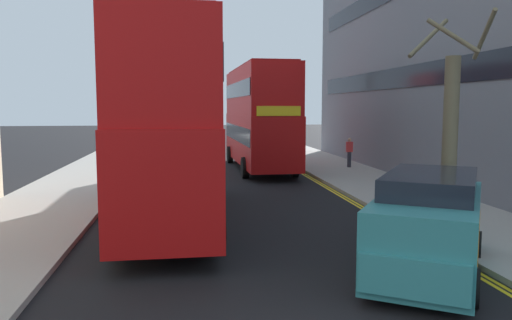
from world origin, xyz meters
The scene contains 11 objects.
sidewalk_right centered at (6.50, 16.00, 0.07)m, with size 4.00×80.00×0.14m, color #9E9991.
sidewalk_left centered at (-6.50, 16.00, 0.07)m, with size 4.00×80.00×0.14m, color #9E9991.
kerb_line_outer centered at (4.40, 14.00, 0.00)m, with size 0.10×56.00×0.01m, color yellow.
kerb_line_inner centered at (4.24, 14.00, 0.00)m, with size 0.10×56.00×0.01m, color yellow.
double_decker_bus_away centered at (-2.21, 10.76, 3.03)m, with size 2.88×10.83×5.64m.
double_decker_bus_oncoming centered at (2.29, 22.74, 3.03)m, with size 2.98×10.86×5.64m.
taxi_minivan centered at (3.21, 4.87, 1.07)m, with size 4.16×5.06×2.12m.
pedestrian_far centered at (7.24, 21.89, 0.99)m, with size 0.34×0.22×1.62m.
street_tree_near centered at (5.38, 8.03, 2.74)m, with size 2.11×2.10×5.84m.
street_tree_mid centered at (5.34, 30.42, 3.26)m, with size 1.53×1.82×6.69m.
townhouse_terrace_right centered at (13.50, 18.25, 6.41)m, with size 10.08×28.00×12.82m.
Camera 1 is at (-1.66, -4.50, 3.49)m, focal length 34.84 mm.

